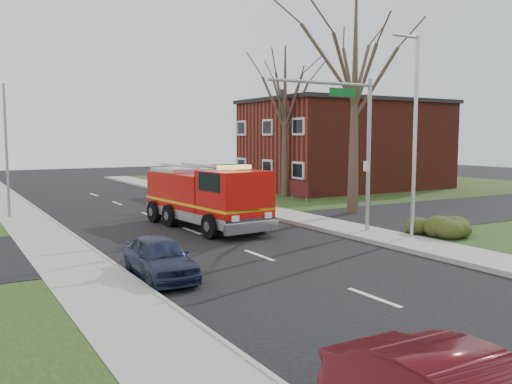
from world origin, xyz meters
TOP-DOWN VIEW (x-y plane):
  - ground at (0.00, 0.00)m, footprint 120.00×120.00m
  - sidewalk_right at (6.20, 0.00)m, footprint 2.40×80.00m
  - sidewalk_left at (-6.20, 0.00)m, footprint 2.40×80.00m
  - brick_building at (19.00, 18.00)m, footprint 15.40×10.40m
  - health_center_sign at (10.50, 12.50)m, footprint 0.12×2.00m
  - hedge_corner at (9.00, -1.00)m, footprint 2.80×2.00m
  - bare_tree_near at (9.50, 6.00)m, footprint 6.00×6.00m
  - bare_tree_far at (11.00, 15.00)m, footprint 5.25×5.25m
  - traffic_signal_mast at (5.21, 1.50)m, footprint 5.29×0.18m
  - streetlight_pole at (7.14, -0.50)m, footprint 1.48×0.16m
  - utility_pole_far at (-6.80, 14.00)m, footprint 0.14×0.14m
  - fire_engine at (0.95, 6.43)m, footprint 3.44×7.82m
  - parked_car_maroon at (-4.20, -1.17)m, footprint 1.72×3.88m

SIDE VIEW (x-z plane):
  - ground at x=0.00m, z-range 0.00..0.00m
  - sidewalk_right at x=6.20m, z-range 0.00..0.15m
  - sidewalk_left at x=-6.20m, z-range 0.00..0.15m
  - hedge_corner at x=9.00m, z-range 0.13..1.03m
  - parked_car_maroon at x=-4.20m, z-range 0.00..1.30m
  - health_center_sign at x=10.50m, z-range 0.18..1.58m
  - fire_engine at x=0.95m, z-range -0.15..2.92m
  - utility_pole_far at x=-6.80m, z-range 0.00..7.00m
  - brick_building at x=19.00m, z-range 0.03..7.28m
  - streetlight_pole at x=7.14m, z-range 0.35..8.75m
  - traffic_signal_mast at x=5.21m, z-range 1.31..8.11m
  - bare_tree_far at x=11.00m, z-range 1.24..11.74m
  - bare_tree_near at x=9.50m, z-range 1.41..13.41m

